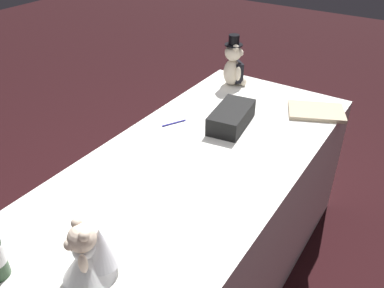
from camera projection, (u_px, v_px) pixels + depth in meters
The scene contains 7 objects.
ground_plane at pixel (192, 280), 2.21m from camera, with size 12.00×12.00×0.00m, color black.
reception_table at pixel (192, 228), 1.99m from camera, with size 2.02×0.87×0.79m, color white.
teddy_bear_groom at pixel (234, 65), 2.42m from camera, with size 0.15×0.14×0.31m.
teddy_bear_bride at pixel (90, 254), 1.22m from camera, with size 0.21×0.19×0.22m.
signing_pen at pixel (175, 123), 2.07m from camera, with size 0.13×0.07×0.01m.
gift_case_black at pixel (231, 117), 2.04m from camera, with size 0.33×0.20×0.10m.
guestbook at pixel (316, 111), 2.16m from camera, with size 0.20×0.29×0.02m, color tan.
Camera 1 is at (1.21, 0.80, 1.82)m, focal length 37.48 mm.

